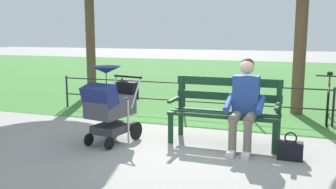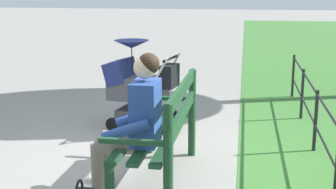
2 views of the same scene
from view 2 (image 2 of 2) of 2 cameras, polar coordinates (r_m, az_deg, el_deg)
name	(u,v)px [view 2 (image 2 of 2)]	position (r m, az deg, el deg)	size (l,w,h in m)	color
ground_plane	(160,164)	(5.15, -0.91, -8.11)	(60.00, 60.00, 0.00)	gray
park_bench	(165,128)	(4.57, -0.41, -3.92)	(1.61, 0.63, 0.96)	#193D23
person_on_bench	(134,120)	(4.28, -4.04, -3.03)	(0.54, 0.74, 1.28)	slate
stroller	(138,84)	(6.18, -3.56, 1.18)	(0.65, 0.96, 1.15)	black
park_fence	(326,133)	(5.02, 17.91, -4.32)	(6.78, 0.04, 0.70)	black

